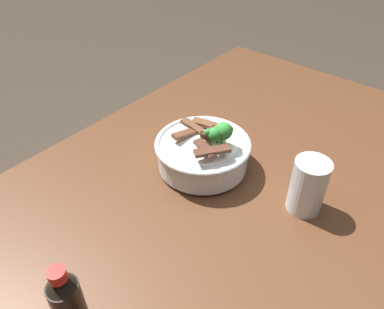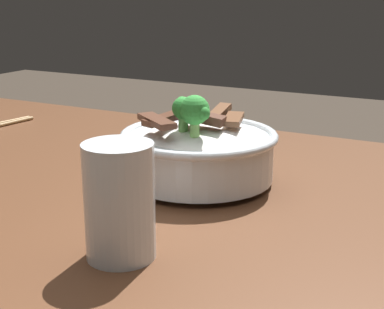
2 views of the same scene
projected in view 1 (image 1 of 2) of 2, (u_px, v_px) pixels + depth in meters
dining_table at (202, 226)px, 0.87m from camera, size 1.44×0.81×0.77m
rice_bowl at (203, 151)px, 0.85m from camera, size 0.22×0.22×0.13m
drinking_glass at (307, 189)px, 0.74m from camera, size 0.07×0.07×0.12m
soy_sauce_bottle at (67, 300)px, 0.55m from camera, size 0.05×0.05×0.13m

